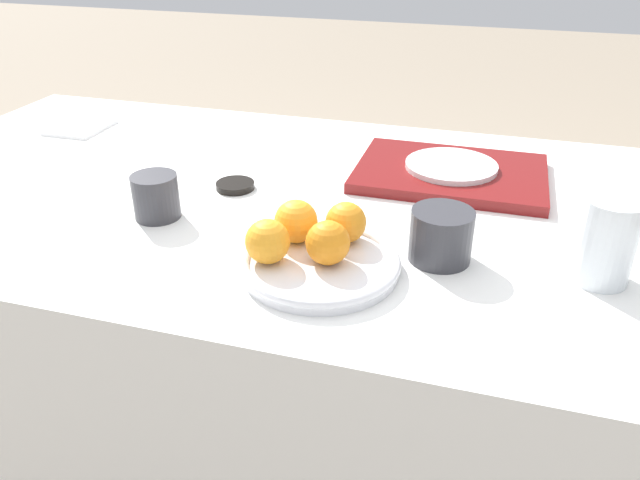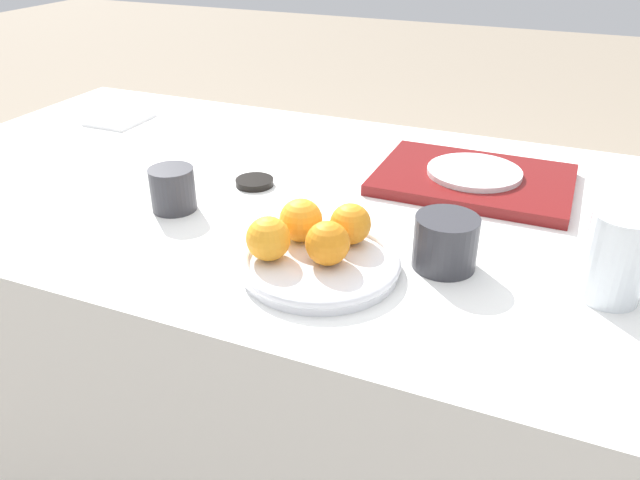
# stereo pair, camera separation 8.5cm
# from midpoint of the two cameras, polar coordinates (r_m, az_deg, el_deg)

# --- Properties ---
(ground_plane) EXTENTS (12.00, 12.00, 0.00)m
(ground_plane) POSITION_cam_midpoint_polar(r_m,az_deg,el_deg) (1.56, -5.43, -19.98)
(ground_plane) COLOR gray
(table) EXTENTS (1.54, 0.85, 0.71)m
(table) POSITION_cam_midpoint_polar(r_m,az_deg,el_deg) (1.31, -6.15, -9.74)
(table) COLOR white
(table) RESTS_ON ground_plane
(fruit_platter) EXTENTS (0.23, 0.23, 0.02)m
(fruit_platter) POSITION_cam_midpoint_polar(r_m,az_deg,el_deg) (0.87, -2.80, -2.27)
(fruit_platter) COLOR silver
(fruit_platter) RESTS_ON table
(orange_0) EXTENTS (0.06, 0.06, 0.06)m
(orange_0) POSITION_cam_midpoint_polar(r_m,az_deg,el_deg) (0.85, -2.15, -0.33)
(orange_0) COLOR orange
(orange_0) RESTS_ON fruit_platter
(orange_1) EXTENTS (0.06, 0.06, 0.06)m
(orange_1) POSITION_cam_midpoint_polar(r_m,az_deg,el_deg) (0.86, -7.65, -0.21)
(orange_1) COLOR orange
(orange_1) RESTS_ON fruit_platter
(orange_2) EXTENTS (0.06, 0.06, 0.06)m
(orange_2) POSITION_cam_midpoint_polar(r_m,az_deg,el_deg) (0.91, -4.90, 1.65)
(orange_2) COLOR orange
(orange_2) RESTS_ON fruit_platter
(orange_3) EXTENTS (0.06, 0.06, 0.06)m
(orange_3) POSITION_cam_midpoint_polar(r_m,az_deg,el_deg) (0.90, -0.31, 1.56)
(orange_3) COLOR orange
(orange_3) RESTS_ON fruit_platter
(water_glass) EXTENTS (0.08, 0.08, 0.12)m
(water_glass) POSITION_cam_midpoint_polar(r_m,az_deg,el_deg) (0.89, 22.27, -0.12)
(water_glass) COLOR silver
(water_glass) RESTS_ON table
(serving_tray) EXTENTS (0.35, 0.25, 0.02)m
(serving_tray) POSITION_cam_midpoint_polar(r_m,az_deg,el_deg) (1.19, 9.84, 5.99)
(serving_tray) COLOR maroon
(serving_tray) RESTS_ON table
(side_plate) EXTENTS (0.17, 0.17, 0.01)m
(side_plate) POSITION_cam_midpoint_polar(r_m,az_deg,el_deg) (1.18, 9.90, 6.67)
(side_plate) COLOR white
(side_plate) RESTS_ON serving_tray
(cup_0) EXTENTS (0.09, 0.09, 0.08)m
(cup_0) POSITION_cam_midpoint_polar(r_m,az_deg,el_deg) (0.90, 8.36, 0.33)
(cup_0) COLOR #333338
(cup_0) RESTS_ON table
(cup_1) EXTENTS (0.07, 0.07, 0.07)m
(cup_1) POSITION_cam_midpoint_polar(r_m,az_deg,el_deg) (1.06, -17.04, 3.77)
(cup_1) COLOR #333338
(cup_1) RESTS_ON table
(napkin) EXTENTS (0.12, 0.13, 0.01)m
(napkin) POSITION_cam_midpoint_polar(r_m,az_deg,el_deg) (1.55, -22.57, 9.46)
(napkin) COLOR white
(napkin) RESTS_ON table
(soy_dish) EXTENTS (0.07, 0.07, 0.01)m
(soy_dish) POSITION_cam_midpoint_polar(r_m,az_deg,el_deg) (1.14, -9.89, 4.88)
(soy_dish) COLOR black
(soy_dish) RESTS_ON table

